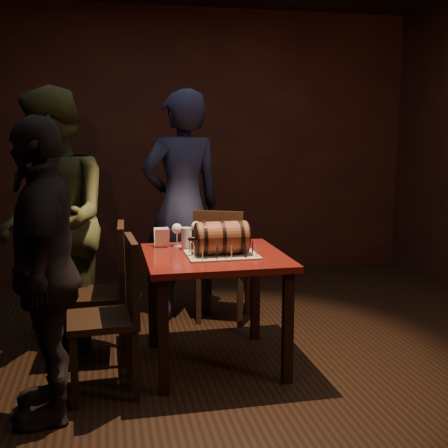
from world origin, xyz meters
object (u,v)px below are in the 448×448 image
Objects in this scene: barrel_cake at (222,238)px; wine_glass_right at (226,228)px; person_left_front at (45,271)px; chair_left_front at (116,307)px; person_back at (182,206)px; pub_table at (215,271)px; wine_glass_mid at (196,227)px; chair_back at (221,260)px; person_left_rear at (53,222)px; wine_glass_left at (177,230)px; chair_left_rear at (107,284)px; pint_of_ale at (186,239)px.

barrel_cake is 2.39× the size of wine_glass_right.
barrel_cake is 0.24× the size of person_left_front.
chair_left_front is 0.50× the size of person_back.
pub_table is 0.44m from wine_glass_mid.
barrel_cake is 0.41× the size of chair_back.
chair_left_front is 0.93m from person_left_rear.
pub_table is 1.17m from person_left_rear.
wine_glass_left is 1.00× the size of wine_glass_right.
wine_glass_mid is at bearing 131.26° from person_left_front.
barrel_cake is 0.86m from chair_left_rear.
chair_left_rear reaches higher than pub_table.
chair_left_rear is 0.50× the size of person_back.
wine_glass_left is at bearing 133.76° from person_left_front.
pint_of_ale is 0.86m from person_back.
wine_glass_right is 0.90m from chair_left_rear.
chair_back is 1.00× the size of chair_left_rear.
pub_table is at bearing -80.55° from wine_glass_mid.
barrel_cake is 2.39× the size of wine_glass_left.
wine_glass_right is at bearing 21.30° from pint_of_ale.
wine_glass_left is 0.60m from chair_left_rear.
pint_of_ale is 0.78m from chair_back.
chair_left_front is (-0.49, -0.46, -0.30)m from pint_of_ale.
wine_glass_mid is 0.17× the size of chair_left_front.
barrel_cake reaches higher than wine_glass_left.
pint_of_ale is 0.08× the size of person_back.
person_left_rear reaches higher than barrel_cake.
chair_back reaches higher than wine_glass_right.
chair_back is 0.57× the size of person_left_front.
wine_glass_mid is 1.07× the size of pint_of_ale.
chair_left_rear is (-0.83, -0.06, -0.35)m from wine_glass_right.
barrel_cake reaches higher than chair_back.
wine_glass_left is 0.14m from pint_of_ale.
chair_left_rear is at bearing 37.87° from person_left_rear.
pub_table is 5.59× the size of wine_glass_mid.
wine_glass_left is at bearing 7.50° from chair_left_rear.
person_left_front is at bearing -137.98° from wine_glass_mid.
wine_glass_right is 0.17× the size of chair_back.
chair_back is at bearing 31.91° from chair_left_rear.
barrel_cake is 0.94m from chair_back.
person_left_front reaches higher than chair_left_rear.
chair_back is at bearing 75.22° from pub_table.
person_left_front is at bearing -141.87° from pint_of_ale.
pint_of_ale is at bearing 127.37° from person_left_front.
chair_left_rear is (-0.63, -0.13, -0.34)m from wine_glass_mid.
person_left_front is at bearing -135.48° from wine_glass_left.
chair_left_front is at bearing -85.11° from chair_left_rear.
pub_table is at bearing -104.78° from chair_back.
person_left_front is (-1.05, -0.43, -0.06)m from barrel_cake.
pub_table is 0.43m from wine_glass_left.
person_back is 1.01× the size of person_left_rear.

